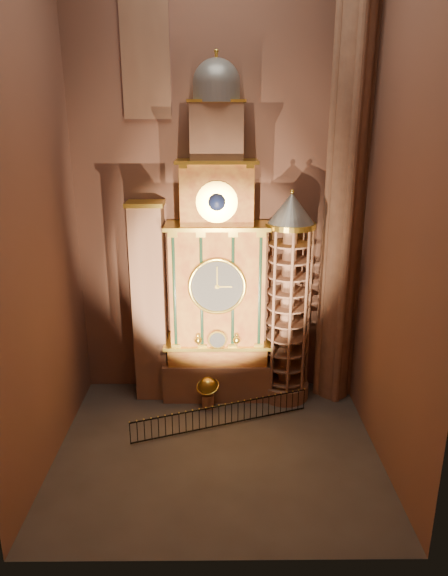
{
  "coord_description": "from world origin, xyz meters",
  "views": [
    {
      "loc": [
        0.13,
        -19.31,
        13.79
      ],
      "look_at": [
        0.32,
        3.0,
        6.54
      ],
      "focal_mm": 32.0,
      "sensor_mm": 36.0,
      "label": 1
    }
  ],
  "objects_px": {
    "iron_railing": "(222,415)",
    "astronomical_clock": "(217,273)",
    "portrait_tower": "(150,302)",
    "stair_turret": "(288,302)",
    "celestial_globe": "(208,390)"
  },
  "relations": [
    {
      "from": "astronomical_clock",
      "to": "iron_railing",
      "type": "xyz_separation_m",
      "value": [
        0.22,
        -3.14,
        -6.08
      ]
    },
    {
      "from": "stair_turret",
      "to": "iron_railing",
      "type": "xyz_separation_m",
      "value": [
        -3.28,
        -2.88,
        -4.67
      ]
    },
    {
      "from": "astronomical_clock",
      "to": "stair_turret",
      "type": "relative_size",
      "value": 1.55
    },
    {
      "from": "astronomical_clock",
      "to": "iron_railing",
      "type": "relative_size",
      "value": 2.03
    },
    {
      "from": "portrait_tower",
      "to": "stair_turret",
      "type": "distance_m",
      "value": 6.91
    },
    {
      "from": "celestial_globe",
      "to": "iron_railing",
      "type": "distance_m",
      "value": 1.93
    },
    {
      "from": "iron_railing",
      "to": "portrait_tower",
      "type": "bearing_deg",
      "value": 138.86
    },
    {
      "from": "portrait_tower",
      "to": "stair_turret",
      "type": "height_order",
      "value": "stair_turret"
    },
    {
      "from": "astronomical_clock",
      "to": "portrait_tower",
      "type": "height_order",
      "value": "astronomical_clock"
    },
    {
      "from": "portrait_tower",
      "to": "stair_turret",
      "type": "xyz_separation_m",
      "value": [
        6.9,
        -0.28,
        0.12
      ]
    },
    {
      "from": "iron_railing",
      "to": "astronomical_clock",
      "type": "bearing_deg",
      "value": 93.98
    },
    {
      "from": "stair_turret",
      "to": "astronomical_clock",
      "type": "bearing_deg",
      "value": 175.7
    },
    {
      "from": "portrait_tower",
      "to": "iron_railing",
      "type": "xyz_separation_m",
      "value": [
        3.62,
        -3.16,
        -4.55
      ]
    },
    {
      "from": "stair_turret",
      "to": "celestial_globe",
      "type": "height_order",
      "value": "stair_turret"
    },
    {
      "from": "portrait_tower",
      "to": "iron_railing",
      "type": "height_order",
      "value": "portrait_tower"
    }
  ]
}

